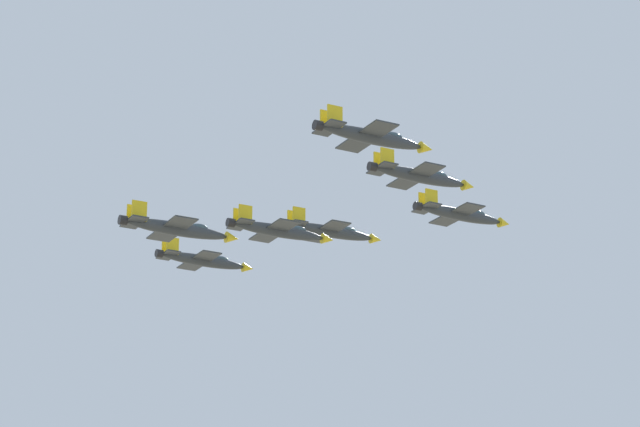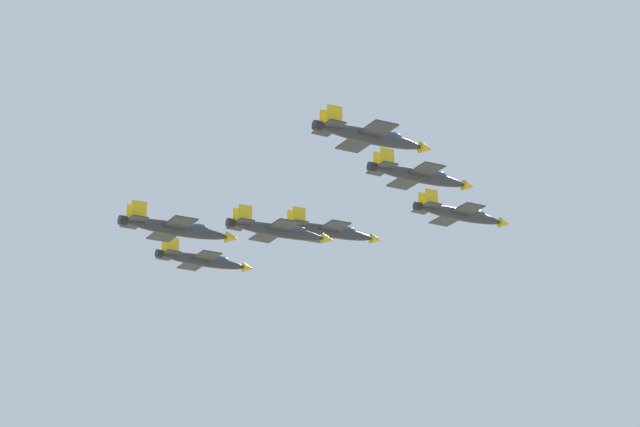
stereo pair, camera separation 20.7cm
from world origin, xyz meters
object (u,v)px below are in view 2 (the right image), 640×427
(jet_left_wingman, at_px, (330,231))
(jet_trailing, at_px, (177,229))
(jet_slot_rear, at_px, (279,231))
(jet_left_outer, at_px, (203,260))
(jet_right_wingman, at_px, (420,176))
(jet_right_outer, at_px, (372,136))
(jet_lead, at_px, (461,214))

(jet_left_wingman, relative_size, jet_trailing, 0.99)
(jet_slot_rear, bearing_deg, jet_left_wingman, 40.66)
(jet_left_outer, relative_size, jet_slot_rear, 1.00)
(jet_left_wingman, distance_m, jet_trailing, 30.25)
(jet_right_wingman, relative_size, jet_right_outer, 0.99)
(jet_lead, xyz_separation_m, jet_right_wingman, (10.56, -14.19, -0.91))
(jet_lead, xyz_separation_m, jet_left_wingman, (-12.31, -12.70, -1.09))
(jet_left_wingman, xyz_separation_m, jet_left_outer, (-12.31, -12.70, -2.92))
(jet_lead, distance_m, jet_right_outer, 35.47)
(jet_trailing, bearing_deg, jet_slot_rear, 0.69)
(jet_left_outer, distance_m, jet_right_outer, 45.85)
(jet_lead, relative_size, jet_trailing, 0.99)
(jet_right_outer, bearing_deg, jet_trailing, 120.29)
(jet_left_wingman, distance_m, jet_right_wingman, 22.91)
(jet_right_wingman, distance_m, jet_right_outer, 17.77)
(jet_right_wingman, relative_size, jet_slot_rear, 1.04)
(jet_trailing, bearing_deg, jet_right_wingman, -22.34)
(jet_right_outer, distance_m, jet_trailing, 27.27)
(jet_right_wingman, xyz_separation_m, jet_trailing, (-13.18, -26.15, -7.74))
(jet_right_wingman, xyz_separation_m, jet_slot_rear, (-12.31, -12.70, -5.78))
(jet_lead, xyz_separation_m, jet_slot_rear, (-1.75, -26.90, -6.69))
(jet_left_wingman, bearing_deg, jet_right_outer, -110.46)
(jet_lead, relative_size, jet_right_outer, 0.99)
(jet_right_wingman, height_order, jet_trailing, jet_right_wingman)
(jet_slot_rear, distance_m, jet_trailing, 13.62)
(jet_left_wingman, height_order, jet_slot_rear, jet_left_wingman)
(jet_lead, xyz_separation_m, jet_trailing, (-2.63, -40.35, -8.65))
(jet_left_wingman, relative_size, jet_left_outer, 1.04)
(jet_right_outer, bearing_deg, jet_lead, 40.19)
(jet_left_wingman, bearing_deg, jet_lead, -39.41)
(jet_right_outer, distance_m, jet_slot_rear, 23.28)
(jet_slot_rear, bearing_deg, jet_left_outer, 90.30)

